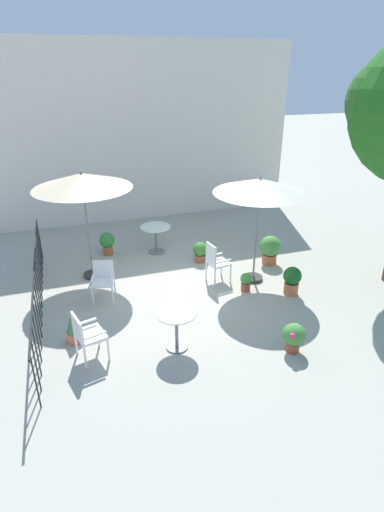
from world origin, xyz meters
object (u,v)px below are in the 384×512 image
object	(u,v)px
patio_umbrella_1	(82,182)
patio_chair_1	(215,260)
potted_plant_2	(200,251)
potted_plant_4	(270,248)
patio_umbrella_0	(260,187)
potted_plant_1	(294,336)
cafe_table_0	(156,234)
potted_plant_5	(292,280)
patio_chair_0	(86,333)
cafe_table_1	(177,323)
patio_chair_2	(103,278)
potted_plant_3	(246,281)
potted_plant_6	(74,327)
potted_plant_0	(107,242)

from	to	relation	value
patio_umbrella_1	patio_chair_1	distance (m)	3.38
patio_chair_1	potted_plant_2	size ratio (longest dim) A/B	1.84
patio_umbrella_1	potted_plant_4	bearing A→B (deg)	-9.00
patio_umbrella_0	potted_plant_1	bearing A→B (deg)	-101.01
cafe_table_0	patio_chair_1	bearing A→B (deg)	-66.00
potted_plant_5	patio_chair_0	bearing A→B (deg)	-169.28
cafe_table_1	patio_chair_2	world-z (taller)	patio_chair_2
patio_chair_1	potted_plant_5	size ratio (longest dim) A/B	1.51
potted_plant_3	potted_plant_6	bearing A→B (deg)	-169.33
patio_umbrella_1	patio_chair_2	xyz separation A→B (m)	(0.14, -1.10, -1.79)
cafe_table_0	potted_plant_3	distance (m)	2.98
potted_plant_2	potted_plant_3	size ratio (longest dim) A/B	1.23
patio_umbrella_0	patio_umbrella_1	distance (m)	3.78
cafe_table_1	potted_plant_5	world-z (taller)	cafe_table_1
patio_chair_0	patio_chair_1	size ratio (longest dim) A/B	0.91
patio_umbrella_0	patio_chair_1	size ratio (longest dim) A/B	2.57
cafe_table_0	patio_chair_1	distance (m)	2.21
patio_chair_0	potted_plant_4	bearing A→B (deg)	26.50
patio_umbrella_1	cafe_table_0	distance (m)	2.64
patio_umbrella_1	potted_plant_5	bearing A→B (deg)	-28.34
patio_umbrella_0	potted_plant_2	size ratio (longest dim) A/B	4.71
patio_chair_1	potted_plant_5	xyz separation A→B (m)	(1.38, -1.02, -0.20)
cafe_table_1	potted_plant_1	xyz separation A→B (m)	(1.90, -0.72, -0.20)
patio_chair_1	patio_umbrella_1	bearing A→B (deg)	156.51
potted_plant_4	patio_umbrella_0	bearing A→B (deg)	-139.26
patio_umbrella_1	patio_chair_0	distance (m)	3.51
patio_chair_2	patio_umbrella_0	bearing A→B (deg)	-4.03
potted_plant_0	potted_plant_6	world-z (taller)	potted_plant_6
potted_plant_6	patio_umbrella_0	bearing A→B (deg)	15.13
potted_plant_0	cafe_table_0	bearing A→B (deg)	-11.74
potted_plant_0	potted_plant_1	bearing A→B (deg)	-63.37
patio_chair_2	potted_plant_5	size ratio (longest dim) A/B	1.33
patio_chair_0	potted_plant_3	distance (m)	3.76
potted_plant_0	potted_plant_3	distance (m)	3.91
cafe_table_1	potted_plant_6	bearing A→B (deg)	156.21
potted_plant_2	potted_plant_6	world-z (taller)	potted_plant_6
cafe_table_1	patio_chair_1	world-z (taller)	patio_chair_1
patio_umbrella_0	patio_chair_0	xyz separation A→B (m)	(-3.91, -1.67, -1.69)
patio_umbrella_1	cafe_table_1	size ratio (longest dim) A/B	3.42
patio_umbrella_0	potted_plant_0	bearing A→B (deg)	140.86
potted_plant_0	potted_plant_2	bearing A→B (deg)	-28.26
patio_umbrella_0	potted_plant_0	size ratio (longest dim) A/B	3.98
potted_plant_1	potted_plant_4	size ratio (longest dim) A/B	0.75
patio_umbrella_0	patio_chair_0	size ratio (longest dim) A/B	2.81
patio_umbrella_0	cafe_table_0	bearing A→B (deg)	128.93
cafe_table_0	potted_plant_1	xyz separation A→B (m)	(1.28, -4.79, -0.20)
patio_chair_1	patio_chair_2	world-z (taller)	patio_chair_1
potted_plant_2	potted_plant_6	xyz separation A→B (m)	(-3.24, -2.40, 0.03)
patio_chair_1	potted_plant_3	distance (m)	0.84
potted_plant_3	potted_plant_0	bearing A→B (deg)	132.62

